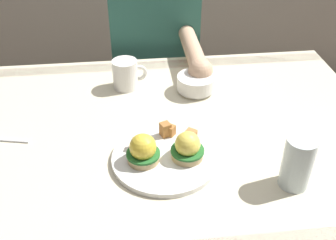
{
  "coord_description": "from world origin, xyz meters",
  "views": [
    {
      "loc": [
        -0.12,
        -0.89,
        1.42
      ],
      "look_at": [
        -0.01,
        0.0,
        0.78
      ],
      "focal_mm": 43.29,
      "sensor_mm": 36.0,
      "label": 1
    }
  ],
  "objects_px": {
    "eggs_benedict_plate": "(165,153)",
    "diner_person": "(155,61)",
    "dining_table": "(173,160)",
    "coffee_mug": "(126,73)",
    "fruit_bowl": "(196,83)",
    "water_glass_near": "(297,164)"
  },
  "relations": [
    {
      "from": "dining_table",
      "to": "fruit_bowl",
      "type": "xyz_separation_m",
      "value": [
        0.1,
        0.2,
        0.14
      ]
    },
    {
      "from": "eggs_benedict_plate",
      "to": "fruit_bowl",
      "type": "xyz_separation_m",
      "value": [
        0.13,
        0.32,
        0.0
      ]
    },
    {
      "from": "fruit_bowl",
      "to": "coffee_mug",
      "type": "distance_m",
      "value": 0.23
    },
    {
      "from": "coffee_mug",
      "to": "water_glass_near",
      "type": "relative_size",
      "value": 0.85
    },
    {
      "from": "eggs_benedict_plate",
      "to": "diner_person",
      "type": "bearing_deg",
      "value": 87.2
    },
    {
      "from": "eggs_benedict_plate",
      "to": "water_glass_near",
      "type": "height_order",
      "value": "water_glass_near"
    },
    {
      "from": "dining_table",
      "to": "fruit_bowl",
      "type": "relative_size",
      "value": 10.0
    },
    {
      "from": "diner_person",
      "to": "fruit_bowl",
      "type": "bearing_deg",
      "value": -76.1
    },
    {
      "from": "dining_table",
      "to": "coffee_mug",
      "type": "relative_size",
      "value": 10.75
    },
    {
      "from": "dining_table",
      "to": "diner_person",
      "type": "relative_size",
      "value": 1.05
    },
    {
      "from": "eggs_benedict_plate",
      "to": "diner_person",
      "type": "relative_size",
      "value": 0.24
    },
    {
      "from": "coffee_mug",
      "to": "diner_person",
      "type": "bearing_deg",
      "value": 70.73
    },
    {
      "from": "eggs_benedict_plate",
      "to": "dining_table",
      "type": "bearing_deg",
      "value": 73.58
    },
    {
      "from": "eggs_benedict_plate",
      "to": "coffee_mug",
      "type": "distance_m",
      "value": 0.39
    },
    {
      "from": "dining_table",
      "to": "coffee_mug",
      "type": "height_order",
      "value": "coffee_mug"
    },
    {
      "from": "fruit_bowl",
      "to": "diner_person",
      "type": "relative_size",
      "value": 0.11
    },
    {
      "from": "coffee_mug",
      "to": "diner_person",
      "type": "xyz_separation_m",
      "value": [
        0.12,
        0.34,
        -0.14
      ]
    },
    {
      "from": "dining_table",
      "to": "diner_person",
      "type": "bearing_deg",
      "value": 90.01
    },
    {
      "from": "coffee_mug",
      "to": "water_glass_near",
      "type": "bearing_deg",
      "value": -52.62
    },
    {
      "from": "fruit_bowl",
      "to": "dining_table",
      "type": "bearing_deg",
      "value": -115.6
    },
    {
      "from": "eggs_benedict_plate",
      "to": "water_glass_near",
      "type": "relative_size",
      "value": 2.05
    },
    {
      "from": "coffee_mug",
      "to": "water_glass_near",
      "type": "xyz_separation_m",
      "value": [
        0.38,
        -0.49,
        0.01
      ]
    }
  ]
}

